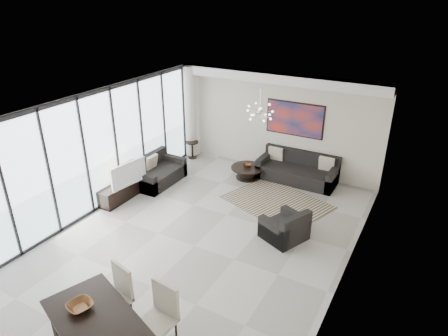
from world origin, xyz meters
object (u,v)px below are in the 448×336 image
Objects in this scene: coffee_table at (247,172)px; television at (126,173)px; dining_table at (100,328)px; sofa_main at (297,172)px; tv_console at (123,190)px.

television reaches higher than coffee_table.
television is at bearing -128.78° from coffee_table.
dining_table reaches higher than coffee_table.
television is (-3.43, -3.19, 0.49)m from sofa_main.
television is 5.03m from dining_table.
sofa_main is (1.30, 0.54, 0.08)m from coffee_table.
dining_table is (0.94, -6.63, 0.55)m from coffee_table.
sofa_main is 2.05× the size of television.
coffee_table is 0.44× the size of dining_table.
coffee_table is 3.52m from tv_console.
tv_console is at bearing 129.23° from dining_table.
tv_console is 0.65× the size of dining_table.
sofa_main is 4.82m from tv_console.
dining_table is at bearing -50.77° from tv_console.
coffee_table is 0.89× the size of television.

